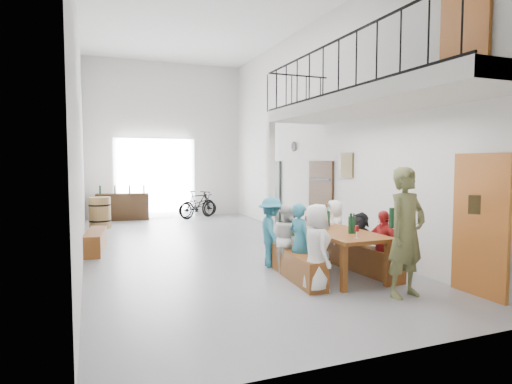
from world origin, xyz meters
name	(u,v)px	position (x,y,z in m)	size (l,w,h in m)	color
floor	(212,247)	(0.00, 0.00, 0.00)	(12.00, 12.00, 0.00)	slate
room_walls	(210,92)	(0.00, 0.00, 3.55)	(12.00, 12.00, 12.00)	silver
gateway_portal	(155,178)	(-0.40, 5.94, 1.40)	(2.80, 0.08, 2.80)	white
right_wall_decor	(359,173)	(2.70, -1.87, 1.74)	(0.07, 8.28, 5.07)	#9B5220
balcony	(367,105)	(1.98, -3.13, 2.96)	(1.52, 5.62, 4.00)	silver
tasting_table	(332,234)	(1.36, -3.02, 0.71)	(0.97, 2.35, 0.79)	brown
bench_inner	(294,264)	(0.63, -2.99, 0.23)	(0.32, 2.03, 0.47)	brown
bench_wall	(358,257)	(1.92, -3.00, 0.24)	(0.27, 2.11, 0.48)	brown
tableware	(331,221)	(1.36, -2.97, 0.93)	(0.67, 1.88, 0.35)	#10321A
side_bench	(96,241)	(-2.50, 0.49, 0.23)	(0.36, 1.64, 0.46)	brown
oak_barrel	(100,213)	(-2.32, 4.00, 0.47)	(0.64, 0.64, 0.94)	olive
serving_counter	(123,207)	(-1.55, 5.65, 0.45)	(1.72, 0.48, 0.91)	#3D2816
counter_bottles	(122,189)	(-1.55, 5.67, 1.05)	(1.48, 0.16, 0.28)	#10321A
guest_left_a	(317,248)	(0.59, -3.82, 0.67)	(0.65, 0.43, 1.34)	silver
guest_left_b	(300,242)	(0.66, -3.15, 0.64)	(0.47, 0.31, 1.28)	#266B81
guest_left_c	(287,239)	(0.64, -2.71, 0.62)	(0.60, 0.47, 1.24)	silver
guest_left_d	(271,232)	(0.56, -2.17, 0.66)	(0.85, 0.49, 1.32)	#266B81
guest_right_a	(383,245)	(1.96, -3.65, 0.58)	(0.68, 0.28, 1.17)	#B01E1F
guest_right_b	(360,241)	(1.99, -2.96, 0.53)	(0.98, 0.31, 1.06)	black
guest_right_c	(335,231)	(1.89, -2.26, 0.61)	(0.60, 0.39, 1.23)	silver
host_standing	(406,232)	(1.68, -4.53, 0.95)	(0.69, 0.46, 1.90)	brown
potted_plant	(293,228)	(2.45, 0.73, 0.20)	(0.36, 0.31, 0.40)	#195216
bicycle_near	(198,205)	(1.05, 5.60, 0.41)	(0.54, 1.56, 0.82)	black
bicycle_far	(198,204)	(0.95, 5.16, 0.49)	(0.46, 1.64, 0.98)	black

